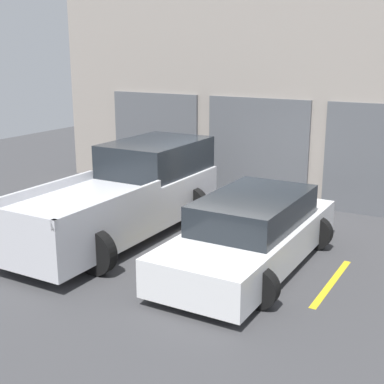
# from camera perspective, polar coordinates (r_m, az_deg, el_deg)

# --- Properties ---
(ground_plane) EXTENTS (28.00, 28.00, 0.00)m
(ground_plane) POSITION_cam_1_polar(r_m,az_deg,el_deg) (11.83, 2.00, -4.24)
(ground_plane) COLOR #3D3D3F
(shophouse_building) EXTENTS (13.06, 0.68, 5.92)m
(shophouse_building) POSITION_cam_1_polar(r_m,az_deg,el_deg) (14.21, 8.39, 10.82)
(shophouse_building) COLOR #9E9389
(shophouse_building) RESTS_ON ground
(pickup_truck) EXTENTS (2.47, 5.54, 1.87)m
(pickup_truck) POSITION_cam_1_polar(r_m,az_deg,el_deg) (11.56, -6.98, -0.30)
(pickup_truck) COLOR silver
(pickup_truck) RESTS_ON ground
(sedan_white) EXTENTS (2.21, 4.75, 1.33)m
(sedan_white) POSITION_cam_1_polar(r_m,az_deg,el_deg) (9.90, 6.39, -4.39)
(sedan_white) COLOR white
(sedan_white) RESTS_ON ground
(parking_stripe_far_left) EXTENTS (0.12, 2.20, 0.01)m
(parking_stripe_far_left) POSITION_cam_1_polar(r_m,az_deg,el_deg) (12.51, -13.46, -3.57)
(parking_stripe_far_left) COLOR gold
(parking_stripe_far_left) RESTS_ON ground
(parking_stripe_left) EXTENTS (0.12, 2.20, 0.01)m
(parking_stripe_left) POSITION_cam_1_polar(r_m,az_deg,el_deg) (10.74, -1.33, -6.26)
(parking_stripe_left) COLOR gold
(parking_stripe_left) RESTS_ON ground
(parking_stripe_centre) EXTENTS (0.12, 2.20, 0.01)m
(parking_stripe_centre) POSITION_cam_1_polar(r_m,az_deg,el_deg) (9.65, 14.67, -9.33)
(parking_stripe_centre) COLOR gold
(parking_stripe_centre) RESTS_ON ground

